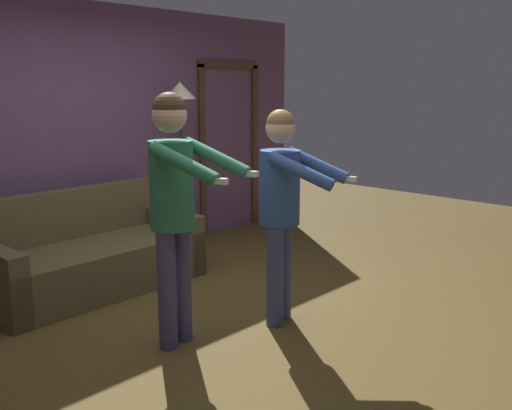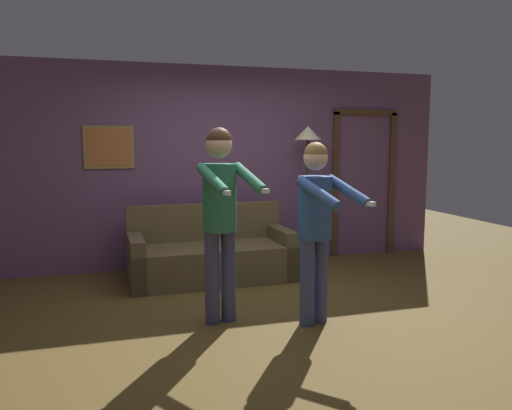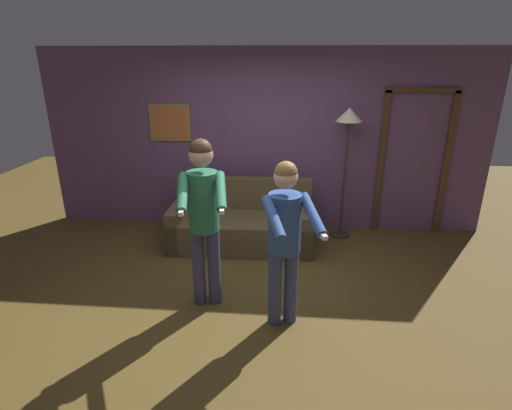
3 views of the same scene
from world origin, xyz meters
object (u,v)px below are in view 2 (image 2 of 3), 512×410
Objects in this scene: torchiere_lamp at (308,148)px; person_standing_right at (316,217)px; person_standing_left at (221,205)px; couch at (211,256)px.

torchiere_lamp is 1.13× the size of person_standing_right.
torchiere_lamp is 2.49m from person_standing_left.
person_standing_right is at bearing -18.60° from person_standing_left.
couch is at bearing 109.27° from person_standing_right.
person_standing_left reaches higher than person_standing_right.
person_standing_right reaches higher than couch.
person_standing_left is at bearing -130.56° from torchiere_lamp.
person_standing_right is at bearing -70.73° from couch.
torchiere_lamp reaches higher than person_standing_left.
couch is 1.18× the size of person_standing_right.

